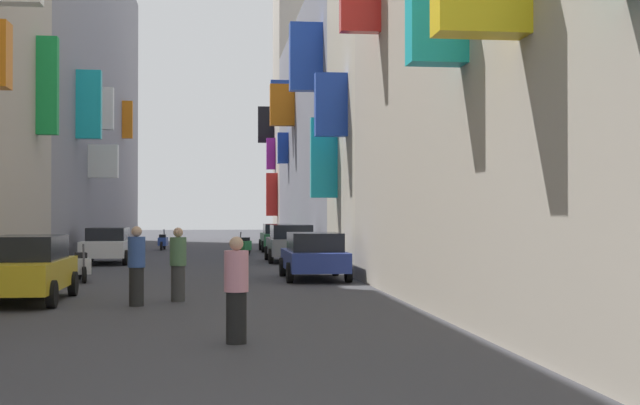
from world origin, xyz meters
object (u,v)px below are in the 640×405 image
object	(u,v)px
scooter_green	(244,246)
pedestrian_near_left	(236,290)
parked_car_white	(108,244)
scooter_white	(81,266)
pedestrian_near_right	(178,265)
parked_car_grey	(291,242)
parked_car_green	(278,237)
pedestrian_crossing	(136,266)
parked_car_blue	(314,255)
scooter_blue	(163,241)
parked_car_yellow	(26,267)

from	to	relation	value
scooter_green	pedestrian_near_left	distance (m)	28.30
parked_car_white	scooter_white	xyz separation A→B (m)	(0.37, -9.40, -0.30)
pedestrian_near_right	parked_car_grey	bearing A→B (deg)	75.95
parked_car_green	pedestrian_crossing	xyz separation A→B (m)	(-5.01, -26.71, 0.11)
scooter_white	pedestrian_near_left	size ratio (longest dim) A/B	1.15
parked_car_green	scooter_white	world-z (taller)	parked_car_green
parked_car_blue	pedestrian_crossing	bearing A→B (deg)	-123.52
parked_car_white	scooter_blue	size ratio (longest dim) A/B	2.26
parked_car_white	pedestrian_crossing	bearing A→B (deg)	-81.07
parked_car_blue	parked_car_grey	size ratio (longest dim) A/B	1.00
scooter_green	parked_car_green	bearing A→B (deg)	65.44
parked_car_white	scooter_white	size ratio (longest dim) A/B	2.26
parked_car_green	parked_car_grey	world-z (taller)	parked_car_grey
scooter_blue	scooter_white	xyz separation A→B (m)	(-1.10, -22.05, 0.00)
parked_car_green	pedestrian_crossing	distance (m)	27.18
parked_car_white	parked_car_green	bearing A→B (deg)	53.11
parked_car_yellow	pedestrian_crossing	xyz separation A→B (m)	(2.59, -1.21, 0.09)
parked_car_yellow	parked_car_grey	distance (m)	17.29
scooter_blue	pedestrian_near_left	xyz separation A→B (m)	(3.17, -34.99, 0.37)
parked_car_yellow	pedestrian_near_left	size ratio (longest dim) A/B	2.54
parked_car_blue	scooter_blue	bearing A→B (deg)	104.89
parked_car_grey	pedestrian_near_right	distance (m)	16.42
parked_car_yellow	scooter_white	size ratio (longest dim) A/B	2.21
parked_car_yellow	parked_car_grey	xyz separation A→B (m)	(7.44, 15.61, 0.02)
parked_car_grey	parked_car_green	bearing A→B (deg)	89.06
scooter_blue	pedestrian_near_left	bearing A→B (deg)	-84.82
scooter_green	scooter_blue	size ratio (longest dim) A/B	0.94
pedestrian_crossing	pedestrian_near_left	xyz separation A→B (m)	(2.04, -5.78, -0.04)
parked_car_yellow	parked_car_grey	bearing A→B (deg)	64.52
scooter_green	scooter_blue	xyz separation A→B (m)	(-4.22, 6.71, 0.00)
parked_car_white	pedestrian_near_right	size ratio (longest dim) A/B	2.55
parked_car_yellow	scooter_green	world-z (taller)	parked_car_yellow
parked_car_grey	pedestrian_near_right	bearing A→B (deg)	-104.05
parked_car_white	scooter_green	xyz separation A→B (m)	(5.69, 5.94, -0.30)
parked_car_green	pedestrian_crossing	world-z (taller)	pedestrian_crossing
parked_car_blue	pedestrian_crossing	distance (m)	8.57
parked_car_green	pedestrian_near_left	bearing A→B (deg)	-95.23
pedestrian_near_right	parked_car_yellow	bearing A→B (deg)	174.62
parked_car_grey	pedestrian_crossing	size ratio (longest dim) A/B	2.41
parked_car_grey	pedestrian_crossing	xyz separation A→B (m)	(-4.85, -16.81, 0.07)
pedestrian_crossing	parked_car_blue	bearing A→B (deg)	56.48
parked_car_green	pedestrian_near_right	xyz separation A→B (m)	(-4.15, -25.83, 0.08)
scooter_green	pedestrian_near_right	xyz separation A→B (m)	(-2.22, -21.62, 0.39)
parked_car_green	parked_car_white	bearing A→B (deg)	-126.89
parked_car_grey	scooter_blue	world-z (taller)	parked_car_grey
pedestrian_near_left	parked_car_grey	bearing A→B (deg)	82.91
pedestrian_crossing	scooter_white	bearing A→B (deg)	107.35
parked_car_blue	scooter_blue	xyz separation A→B (m)	(-5.87, 22.07, -0.29)
scooter_white	scooter_blue	bearing A→B (deg)	87.14
scooter_green	scooter_white	xyz separation A→B (m)	(-5.32, -15.34, 0.00)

